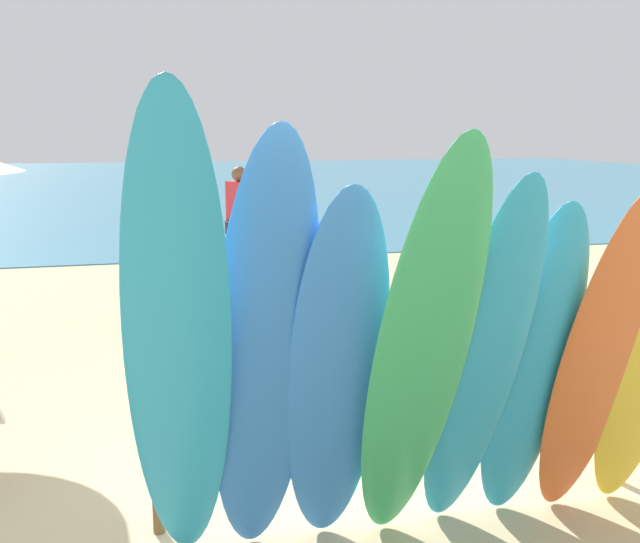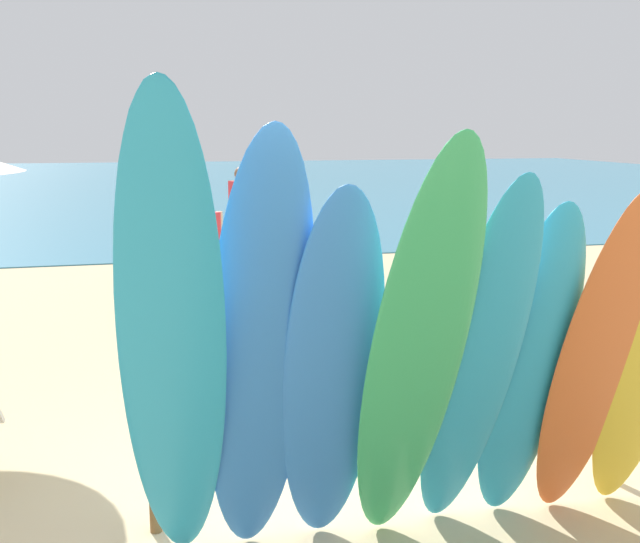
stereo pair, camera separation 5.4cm
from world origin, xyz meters
name	(u,v)px [view 1 (the left image)]	position (x,y,z in m)	size (l,w,h in m)	color
ground	(206,226)	(0.00, 14.00, 0.00)	(60.00, 60.00, 0.00)	#D3BC8C
ocean_water	(176,182)	(0.00, 29.09, 0.01)	(60.00, 40.00, 0.02)	teal
surfboard_rack	(402,414)	(0.00, 0.00, 0.59)	(3.10, 0.07, 0.76)	brown
surfboard_teal_0	(179,359)	(-1.37, -0.71, 1.27)	(0.50, 0.06, 2.72)	#289EC6
surfboard_blue_1	(264,361)	(-0.94, -0.57, 1.19)	(0.54, 0.07, 2.45)	#337AD1
surfboard_blue_2	(336,379)	(-0.57, -0.55, 1.05)	(0.52, 0.08, 2.18)	#337AD1
surfboard_green_3	(420,360)	(-0.17, -0.70, 1.17)	(0.53, 0.07, 2.49)	#38B266
surfboard_teal_4	(480,367)	(0.22, -0.60, 1.07)	(0.49, 0.06, 2.27)	#289EC6
surfboard_teal_5	(531,371)	(0.58, -0.50, 0.99)	(0.49, 0.07, 2.05)	#289EC6
surfboard_orange_6	(598,363)	(0.96, -0.55, 1.03)	(0.53, 0.06, 2.13)	orange
beachgoer_by_water	(240,213)	(0.00, 7.57, 1.01)	(0.45, 0.59, 1.75)	brown
beachgoer_midbeach	(203,247)	(-0.78, 5.21, 0.86)	(0.49, 0.37, 1.49)	beige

